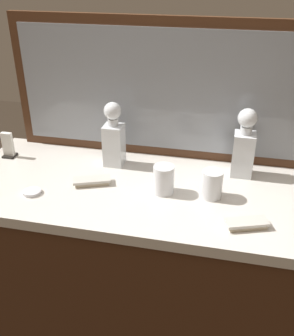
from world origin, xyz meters
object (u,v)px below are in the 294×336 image
Objects in this scene: crystal_tumbler_left at (212,185)px; napkin_holder at (8,147)px; crystal_tumbler_right at (164,180)px; crystal_decanter_far_right at (114,140)px; silver_brush_right at (247,224)px; crystal_decanter_center at (244,149)px; porcelain_dish at (32,192)px; silver_brush_left at (92,181)px.

napkin_holder reaches higher than crystal_tumbler_left.
napkin_holder is at bearing 168.70° from crystal_tumbler_right.
crystal_decanter_far_right reaches higher than silver_brush_right.
crystal_decanter_center is 2.48× the size of napkin_holder.
crystal_tumbler_left reaches higher than silver_brush_right.
crystal_decanter_far_right is 4.04× the size of porcelain_dish.
crystal_tumbler_left is at bearing 1.31° from silver_brush_left.
crystal_tumbler_right is at bearing -177.68° from crystal_tumbler_left.
crystal_decanter_center reaches higher than crystal_tumbler_right.
crystal_decanter_far_right reaches higher than silver_brush_left.
silver_brush_left is 2.26× the size of porcelain_dish.
crystal_tumbler_right is (-0.27, -0.20, -0.06)m from crystal_decanter_center.
crystal_tumbler_left is 0.71× the size of silver_brush_right.
crystal_tumbler_left is 0.88m from napkin_holder.
silver_brush_left is at bearing -179.33° from crystal_tumbler_right.
porcelain_dish is at bearing -149.90° from silver_brush_left.
napkin_holder is (-1.00, 0.29, 0.03)m from silver_brush_right.
silver_brush_left is (-0.55, -0.20, -0.10)m from crystal_decanter_center.
crystal_decanter_far_right reaches higher than porcelain_dish.
crystal_tumbler_left is 0.69× the size of silver_brush_left.
silver_brush_right is at bearing -31.08° from crystal_decanter_far_right.
crystal_decanter_far_right is at bearing -177.23° from crystal_decanter_center.
silver_brush_right is (0.53, -0.32, -0.09)m from crystal_decanter_far_right.
crystal_tumbler_left is 0.17m from crystal_tumbler_right.
silver_brush_left is at bearing 30.10° from porcelain_dish.
crystal_tumbler_left reaches higher than silver_brush_left.
silver_brush_right is at bearing -2.65° from porcelain_dish.
porcelain_dish is at bearing -169.27° from crystal_tumbler_left.
crystal_tumbler_right is 0.73× the size of silver_brush_right.
silver_brush_right is (0.12, -0.16, -0.03)m from crystal_tumbler_left.
crystal_tumbler_left is at bearing -8.66° from napkin_holder.
crystal_tumbler_left is 0.20m from silver_brush_right.
crystal_decanter_center reaches higher than crystal_tumbler_left.
silver_brush_right is (0.30, -0.15, -0.04)m from crystal_tumbler_right.
crystal_tumbler_right is (0.24, -0.17, -0.06)m from crystal_decanter_far_right.
crystal_tumbler_left is (0.41, -0.17, -0.06)m from crystal_decanter_far_right.
crystal_decanter_far_right is at bearing 78.25° from silver_brush_left.
silver_brush_left is 1.03× the size of silver_brush_right.
napkin_holder is at bearing 163.84° from silver_brush_right.
crystal_decanter_far_right reaches higher than napkin_holder.
silver_brush_left is 0.45m from napkin_holder.
crystal_decanter_far_right is 1.79× the size of silver_brush_left.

